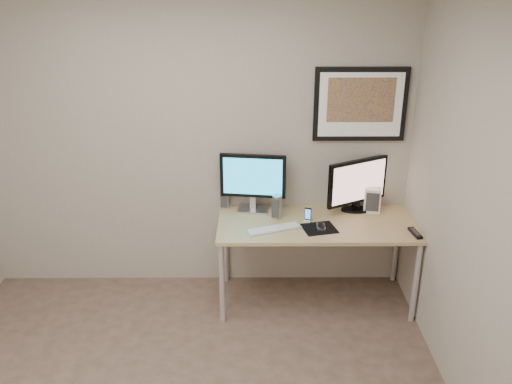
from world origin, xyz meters
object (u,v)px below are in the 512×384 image
monitor_large (253,180)px  speaker_right (277,207)px  fan_unit (372,200)px  desk (316,230)px  monitor_tv (358,184)px  speaker_left (225,198)px  phone_dock (308,215)px  keyboard (274,229)px  framed_art (360,104)px

monitor_large → speaker_right: 0.30m
monitor_large → fan_unit: monitor_large is taller
desk → speaker_right: bearing=164.1°
desk → monitor_tv: monitor_tv is taller
desk → monitor_tv: size_ratio=3.02×
speaker_left → phone_dock: 0.74m
monitor_tv → speaker_left: (-1.11, 0.08, -0.16)m
keyboard → desk: bearing=-0.3°
speaker_right → fan_unit: size_ratio=0.96×
speaker_left → phone_dock: (0.68, -0.28, -0.03)m
speaker_left → phone_dock: size_ratio=1.48×
desk → phone_dock: (-0.07, 0.02, 0.13)m
monitor_tv → desk: bearing=-175.7°
monitor_large → speaker_left: size_ratio=3.08×
framed_art → fan_unit: framed_art is taller
monitor_large → monitor_tv: bearing=6.7°
monitor_large → monitor_tv: 0.87m
framed_art → speaker_left: size_ratio=4.21×
speaker_left → keyboard: 0.60m
speaker_right → phone_dock: bearing=6.6°
monitor_large → phone_dock: 0.54m
fan_unit → monitor_large: bearing=-170.2°
fan_unit → desk: bearing=-145.0°
speaker_left → keyboard: size_ratio=0.41×
framed_art → speaker_left: (-1.10, -0.03, -0.80)m
monitor_tv → speaker_right: bearing=163.1°
framed_art → phone_dock: framed_art is taller
speaker_left → fan_unit: bearing=12.4°
speaker_right → fan_unit: bearing=31.7°
monitor_large → speaker_left: monitor_large is taller
speaker_left → monitor_tv: bearing=12.3°
speaker_right → keyboard: (-0.03, -0.22, -0.09)m
framed_art → monitor_tv: 0.66m
framed_art → phone_dock: (-0.42, -0.31, -0.83)m
monitor_tv → phone_dock: monitor_tv is taller
phone_dock → speaker_left: bearing=-179.3°
fan_unit → speaker_right: bearing=-160.1°
monitor_tv → keyboard: 0.82m
monitor_tv → keyboard: (-0.71, -0.35, -0.24)m
desk → speaker_left: bearing=158.0°
framed_art → keyboard: size_ratio=1.71×
monitor_tv → fan_unit: (0.13, -0.01, -0.14)m
framed_art → speaker_left: framed_art is taller
monitor_tv → fan_unit: 0.19m
speaker_left → keyboard: bearing=-30.5°
framed_art → speaker_left: 1.37m
keyboard → fan_unit: 0.91m
speaker_right → fan_unit: (0.81, 0.13, 0.00)m
framed_art → fan_unit: (0.14, -0.11, -0.79)m
speaker_left → fan_unit: size_ratio=0.86×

